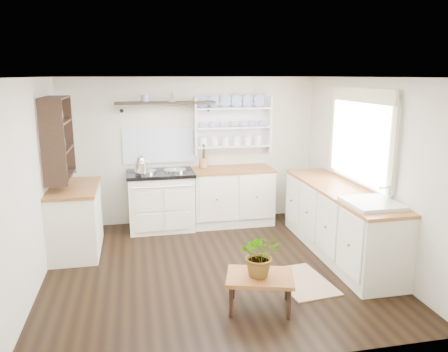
{
  "coord_description": "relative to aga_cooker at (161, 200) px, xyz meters",
  "views": [
    {
      "loc": [
        -0.89,
        -4.92,
        2.32
      ],
      "look_at": [
        0.19,
        0.25,
        1.1
      ],
      "focal_mm": 35.0,
      "sensor_mm": 36.0,
      "label": 1
    }
  ],
  "objects": [
    {
      "name": "window",
      "position": [
        2.47,
        -1.42,
        1.11
      ],
      "size": [
        0.08,
        1.55,
        1.22
      ],
      "color": "white",
      "rests_on": "wall_right"
    },
    {
      "name": "belfast_sink",
      "position": [
        2.22,
        -2.22,
        0.34
      ],
      "size": [
        0.55,
        0.6,
        0.45
      ],
      "color": "white",
      "rests_on": "right_cabinets"
    },
    {
      "name": "wall_left",
      "position": [
        -1.48,
        -1.57,
        0.69
      ],
      "size": [
        0.02,
        3.8,
        2.3
      ],
      "primitive_type": "cube",
      "color": "beige",
      "rests_on": "ground"
    },
    {
      "name": "utensil_crock",
      "position": [
        0.68,
        0.11,
        0.53
      ],
      "size": [
        0.13,
        0.13,
        0.15
      ],
      "primitive_type": "cylinder",
      "color": "#A06D3A",
      "rests_on": "back_cabinets"
    },
    {
      "name": "plate_rack",
      "position": [
        1.17,
        0.29,
        1.1
      ],
      "size": [
        1.2,
        0.22,
        0.9
      ],
      "color": "white",
      "rests_on": "wall_back"
    },
    {
      "name": "potted_plant",
      "position": [
        0.81,
        -2.61,
        0.13
      ],
      "size": [
        0.47,
        0.42,
        0.46
      ],
      "primitive_type": "imported",
      "rotation": [
        0.0,
        0.0,
        -0.18
      ],
      "color": "#3F7233",
      "rests_on": "center_table"
    },
    {
      "name": "wall_back",
      "position": [
        0.52,
        0.33,
        0.69
      ],
      "size": [
        4.0,
        0.02,
        2.3
      ],
      "primitive_type": "cube",
      "color": "beige",
      "rests_on": "ground"
    },
    {
      "name": "ceiling",
      "position": [
        0.52,
        -1.57,
        1.84
      ],
      "size": [
        4.0,
        3.8,
        0.01
      ],
      "primitive_type": "cube",
      "color": "white",
      "rests_on": "wall_back"
    },
    {
      "name": "right_cabinets",
      "position": [
        2.22,
        -1.47,
        0.0
      ],
      "size": [
        0.62,
        2.43,
        0.9
      ],
      "color": "white",
      "rests_on": "floor"
    },
    {
      "name": "floor_rug",
      "position": [
        1.46,
        -2.16,
        -0.45
      ],
      "size": [
        0.64,
        0.91,
        0.02
      ],
      "primitive_type": "cube",
      "rotation": [
        0.0,
        0.0,
        0.12
      ],
      "color": "#957C56",
      "rests_on": "floor"
    },
    {
      "name": "back_cabinets",
      "position": [
        1.12,
        0.03,
        0.0
      ],
      "size": [
        1.27,
        0.63,
        0.9
      ],
      "color": "white",
      "rests_on": "floor"
    },
    {
      "name": "left_cabinets",
      "position": [
        -1.18,
        -0.67,
        0.0
      ],
      "size": [
        0.62,
        1.13,
        0.9
      ],
      "color": "white",
      "rests_on": "floor"
    },
    {
      "name": "wall_right",
      "position": [
        2.52,
        -1.57,
        0.69
      ],
      "size": [
        0.02,
        3.8,
        2.3
      ],
      "primitive_type": "cube",
      "color": "beige",
      "rests_on": "ground"
    },
    {
      "name": "high_shelf",
      "position": [
        0.12,
        0.21,
        1.45
      ],
      "size": [
        1.5,
        0.29,
        0.16
      ],
      "color": "black",
      "rests_on": "wall_back"
    },
    {
      "name": "center_table",
      "position": [
        0.81,
        -2.61,
        -0.14
      ],
      "size": [
        0.77,
        0.64,
        0.36
      ],
      "rotation": [
        0.0,
        0.0,
        -0.28
      ],
      "color": "brown",
      "rests_on": "floor"
    },
    {
      "name": "aga_cooker",
      "position": [
        0.0,
        0.0,
        0.0
      ],
      "size": [
        1.01,
        0.7,
        0.93
      ],
      "color": "white",
      "rests_on": "floor"
    },
    {
      "name": "floor",
      "position": [
        0.52,
        -1.57,
        -0.46
      ],
      "size": [
        4.0,
        3.8,
        0.01
      ],
      "primitive_type": "cube",
      "color": "black",
      "rests_on": "ground"
    },
    {
      "name": "left_shelving",
      "position": [
        -1.32,
        -0.67,
        1.09
      ],
      "size": [
        0.28,
        0.8,
        1.05
      ],
      "primitive_type": "cube",
      "color": "black",
      "rests_on": "wall_left"
    },
    {
      "name": "kettle",
      "position": [
        -0.28,
        -0.12,
        0.59
      ],
      "size": [
        0.19,
        0.19,
        0.24
      ],
      "primitive_type": null,
      "color": "silver",
      "rests_on": "aga_cooker"
    }
  ]
}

